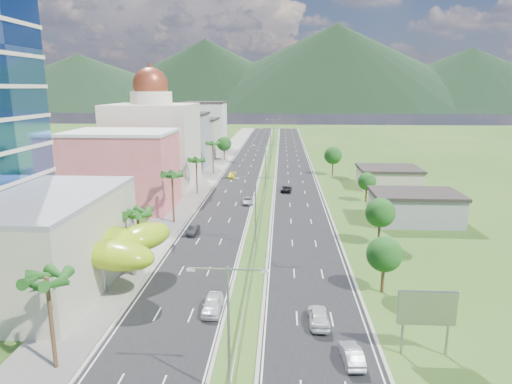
# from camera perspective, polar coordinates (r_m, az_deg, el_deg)

# --- Properties ---
(ground) EXTENTS (500.00, 500.00, 0.00)m
(ground) POSITION_cam_1_polar(r_m,az_deg,el_deg) (61.12, -0.62, -10.03)
(ground) COLOR #2D5119
(ground) RESTS_ON ground
(road_left) EXTENTS (11.00, 260.00, 0.04)m
(road_left) POSITION_cam_1_polar(r_m,az_deg,el_deg) (148.52, -1.15, 3.66)
(road_left) COLOR black
(road_left) RESTS_ON ground
(road_right) EXTENTS (11.00, 260.00, 0.04)m
(road_right) POSITION_cam_1_polar(r_m,az_deg,el_deg) (148.13, 4.66, 3.60)
(road_right) COLOR black
(road_right) RESTS_ON ground
(sidewalk_left) EXTENTS (7.00, 260.00, 0.12)m
(sidewalk_left) POSITION_cam_1_polar(r_m,az_deg,el_deg) (149.54, -4.78, 3.70)
(sidewalk_left) COLOR gray
(sidewalk_left) RESTS_ON ground
(median_guardrail) EXTENTS (0.10, 216.06, 0.76)m
(median_guardrail) POSITION_cam_1_polar(r_m,az_deg,el_deg) (130.29, 1.54, 2.62)
(median_guardrail) COLOR gray
(median_guardrail) RESTS_ON ground
(streetlight_median_a) EXTENTS (6.04, 0.25, 11.00)m
(streetlight_median_a) POSITION_cam_1_polar(r_m,az_deg,el_deg) (35.73, -3.47, -15.63)
(streetlight_median_a) COLOR gray
(streetlight_median_a) RESTS_ON ground
(streetlight_median_b) EXTENTS (6.04, 0.25, 11.00)m
(streetlight_median_b) POSITION_cam_1_polar(r_m,az_deg,el_deg) (68.43, -0.06, -1.54)
(streetlight_median_b) COLOR gray
(streetlight_median_b) RESTS_ON ground
(streetlight_median_c) EXTENTS (6.04, 0.25, 11.00)m
(streetlight_median_c) POSITION_cam_1_polar(r_m,az_deg,el_deg) (107.59, 1.19, 3.76)
(streetlight_median_c) COLOR gray
(streetlight_median_c) RESTS_ON ground
(streetlight_median_d) EXTENTS (6.04, 0.25, 11.00)m
(streetlight_median_d) POSITION_cam_1_polar(r_m,az_deg,el_deg) (152.17, 1.82, 6.44)
(streetlight_median_d) COLOR gray
(streetlight_median_d) RESTS_ON ground
(streetlight_median_e) EXTENTS (6.04, 0.25, 11.00)m
(streetlight_median_e) POSITION_cam_1_polar(r_m,az_deg,el_deg) (196.94, 2.17, 7.90)
(streetlight_median_e) COLOR gray
(streetlight_median_e) RESTS_ON ground
(lime_canopy) EXTENTS (18.00, 15.00, 7.40)m
(lime_canopy) POSITION_cam_1_polar(r_m,az_deg,el_deg) (60.37, -20.32, -6.10)
(lime_canopy) COLOR #90B912
(lime_canopy) RESTS_ON ground
(pink_shophouse) EXTENTS (20.00, 15.00, 15.00)m
(pink_shophouse) POSITION_cam_1_polar(r_m,az_deg,el_deg) (95.16, -16.35, 2.49)
(pink_shophouse) COLOR #D75F58
(pink_shophouse) RESTS_ON ground
(domed_building) EXTENTS (20.00, 20.00, 28.70)m
(domed_building) POSITION_cam_1_polar(r_m,az_deg,el_deg) (116.31, -12.71, 6.42)
(domed_building) COLOR beige
(domed_building) RESTS_ON ground
(midrise_grey) EXTENTS (16.00, 15.00, 16.00)m
(midrise_grey) POSITION_cam_1_polar(r_m,az_deg,el_deg) (140.51, -9.48, 6.25)
(midrise_grey) COLOR gray
(midrise_grey) RESTS_ON ground
(midrise_beige) EXTENTS (16.00, 15.00, 13.00)m
(midrise_beige) POSITION_cam_1_polar(r_m,az_deg,el_deg) (162.08, -7.76, 6.63)
(midrise_beige) COLOR #B4AE94
(midrise_beige) RESTS_ON ground
(midrise_white) EXTENTS (16.00, 15.00, 18.00)m
(midrise_white) POSITION_cam_1_polar(r_m,az_deg,el_deg) (184.37, -6.42, 8.19)
(midrise_white) COLOR silver
(midrise_white) RESTS_ON ground
(billboard) EXTENTS (5.20, 0.35, 6.20)m
(billboard) POSITION_cam_1_polar(r_m,az_deg,el_deg) (44.76, 20.58, -13.64)
(billboard) COLOR gray
(billboard) RESTS_ON ground
(shed_near) EXTENTS (15.00, 10.00, 5.00)m
(shed_near) POSITION_cam_1_polar(r_m,az_deg,el_deg) (87.31, 19.23, -1.97)
(shed_near) COLOR gray
(shed_near) RESTS_ON ground
(shed_far) EXTENTS (14.00, 12.00, 4.40)m
(shed_far) POSITION_cam_1_polar(r_m,az_deg,el_deg) (116.22, 16.23, 1.65)
(shed_far) COLOR #B4AE94
(shed_far) RESTS_ON ground
(palm_tree_a) EXTENTS (3.60, 3.60, 9.10)m
(palm_tree_a) POSITION_cam_1_polar(r_m,az_deg,el_deg) (42.32, -24.67, -10.23)
(palm_tree_a) COLOR #47301C
(palm_tree_a) RESTS_ON ground
(palm_tree_b) EXTENTS (3.60, 3.60, 8.10)m
(palm_tree_b) POSITION_cam_1_polar(r_m,az_deg,el_deg) (63.55, -14.61, -2.81)
(palm_tree_b) COLOR #47301C
(palm_tree_b) RESTS_ON ground
(palm_tree_c) EXTENTS (3.60, 3.60, 9.60)m
(palm_tree_c) POSITION_cam_1_polar(r_m,az_deg,el_deg) (81.97, -10.45, 1.91)
(palm_tree_c) COLOR #47301C
(palm_tree_c) RESTS_ON ground
(palm_tree_d) EXTENTS (3.60, 3.60, 8.60)m
(palm_tree_d) POSITION_cam_1_polar(r_m,az_deg,el_deg) (104.28, -7.47, 3.80)
(palm_tree_d) COLOR #47301C
(palm_tree_d) RESTS_ON ground
(palm_tree_e) EXTENTS (3.60, 3.60, 9.40)m
(palm_tree_e) POSITION_cam_1_polar(r_m,az_deg,el_deg) (128.58, -5.43, 5.90)
(palm_tree_e) COLOR #47301C
(palm_tree_e) RESTS_ON ground
(leafy_tree_lfar) EXTENTS (4.90, 4.90, 8.05)m
(leafy_tree_lfar) POSITION_cam_1_polar(r_m,az_deg,el_deg) (153.49, -4.01, 6.03)
(leafy_tree_lfar) COLOR #47301C
(leafy_tree_lfar) RESTS_ON ground
(leafy_tree_ra) EXTENTS (4.20, 4.20, 6.90)m
(leafy_tree_ra) POSITION_cam_1_polar(r_m,az_deg,el_deg) (55.91, 15.74, -7.51)
(leafy_tree_ra) COLOR #47301C
(leafy_tree_ra) RESTS_ON ground
(leafy_tree_rb) EXTENTS (4.55, 4.55, 7.47)m
(leafy_tree_rb) POSITION_cam_1_polar(r_m,az_deg,el_deg) (72.26, 15.27, -2.52)
(leafy_tree_rb) COLOR #47301C
(leafy_tree_rb) RESTS_ON ground
(leafy_tree_rc) EXTENTS (3.85, 3.85, 6.33)m
(leafy_tree_rc) POSITION_cam_1_polar(r_m,az_deg,el_deg) (99.77, 13.70, 1.28)
(leafy_tree_rc) COLOR #47301C
(leafy_tree_rc) RESTS_ON ground
(leafy_tree_rd) EXTENTS (4.90, 4.90, 8.05)m
(leafy_tree_rd) POSITION_cam_1_polar(r_m,az_deg,el_deg) (128.25, 9.61, 4.53)
(leafy_tree_rd) COLOR #47301C
(leafy_tree_rd) RESTS_ON ground
(mountain_ridge) EXTENTS (860.00, 140.00, 90.00)m
(mountain_ridge) POSITION_cam_1_polar(r_m,az_deg,el_deg) (509.82, 9.76, 10.01)
(mountain_ridge) COLOR black
(mountain_ridge) RESTS_ON ground
(car_white_near_left) EXTENTS (2.06, 5.06, 1.72)m
(car_white_near_left) POSITION_cam_1_polar(r_m,az_deg,el_deg) (51.12, -5.46, -13.78)
(car_white_near_left) COLOR white
(car_white_near_left) RESTS_ON road_left
(car_dark_left) EXTENTS (1.58, 4.21, 1.37)m
(car_dark_left) POSITION_cam_1_polar(r_m,az_deg,el_deg) (76.74, -7.85, -4.74)
(car_dark_left) COLOR black
(car_dark_left) RESTS_ON road_left
(car_silver_mid_left) EXTENTS (2.48, 4.87, 1.32)m
(car_silver_mid_left) POSITION_cam_1_polar(r_m,az_deg,el_deg) (95.74, -1.04, -1.08)
(car_silver_mid_left) COLOR #A3A5AA
(car_silver_mid_left) RESTS_ON road_left
(car_yellow_far_left) EXTENTS (1.98, 4.59, 1.32)m
(car_yellow_far_left) POSITION_cam_1_polar(r_m,az_deg,el_deg) (123.78, -3.07, 2.10)
(car_yellow_far_left) COLOR yellow
(car_yellow_far_left) RESTS_ON road_left
(car_white_near_right) EXTENTS (2.16, 5.17, 1.75)m
(car_white_near_right) POSITION_cam_1_polar(r_m,az_deg,el_deg) (48.93, 7.85, -15.12)
(car_white_near_right) COLOR silver
(car_white_near_right) RESTS_ON road_right
(car_silver_right) EXTENTS (1.94, 4.62, 1.49)m
(car_silver_right) POSITION_cam_1_polar(r_m,az_deg,el_deg) (43.62, 11.87, -19.25)
(car_silver_right) COLOR #A6A9AE
(car_silver_right) RESTS_ON road_right
(car_dark_far_right) EXTENTS (2.72, 5.07, 1.35)m
(car_dark_far_right) POSITION_cam_1_polar(r_m,az_deg,el_deg) (107.18, 3.81, 0.41)
(car_dark_far_right) COLOR black
(car_dark_far_right) RESTS_ON road_right
(motorcycle) EXTENTS (0.68, 1.97, 1.24)m
(motorcycle) POSITION_cam_1_polar(r_m,az_deg,el_deg) (70.08, -10.32, -6.61)
(motorcycle) COLOR black
(motorcycle) RESTS_ON road_left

